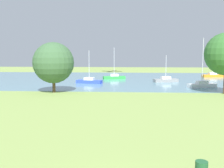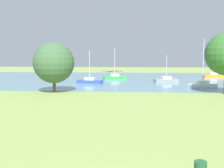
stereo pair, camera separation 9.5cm
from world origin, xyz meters
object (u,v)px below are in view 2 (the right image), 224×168
Objects in this scene: sailboat_orange at (213,75)px; sailboat_blue at (90,81)px; tree_mid_shore at (54,63)px; sailboat_white at (202,85)px; sailboat_green at (115,77)px; sailboat_gray at (166,80)px.

sailboat_orange is 1.08× the size of sailboat_blue.
sailboat_orange reaches higher than sailboat_blue.
sailboat_blue is at bearing 74.98° from tree_mid_shore.
sailboat_orange is at bearing 42.05° from tree_mid_shore.
sailboat_orange is 0.82× the size of sailboat_white.
tree_mid_shore is at bearing -109.33° from sailboat_green.
sailboat_gray is at bearing 120.90° from sailboat_white.
sailboat_white is 1.12× the size of tree_mid_shore.
sailboat_green is 1.11× the size of sailboat_blue.
sailboat_gray is 23.93m from tree_mid_shore.
sailboat_blue reaches higher than sailboat_gray.
sailboat_orange is 41.02m from tree_mid_shore.
sailboat_white reaches higher than sailboat_orange.
sailboat_orange is 31.09m from sailboat_blue.
sailboat_green is at bearing 138.20° from sailboat_white.
sailboat_white reaches higher than tree_mid_shore.
sailboat_white is at bearing -110.63° from sailboat_orange.
sailboat_gray is (14.64, 3.34, -0.01)m from sailboat_blue.
sailboat_green reaches higher than sailboat_blue.
sailboat_blue is at bearing -150.60° from sailboat_orange.
sailboat_blue is 15.01m from sailboat_gray.
sailboat_blue is 13.09m from tree_mid_shore.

